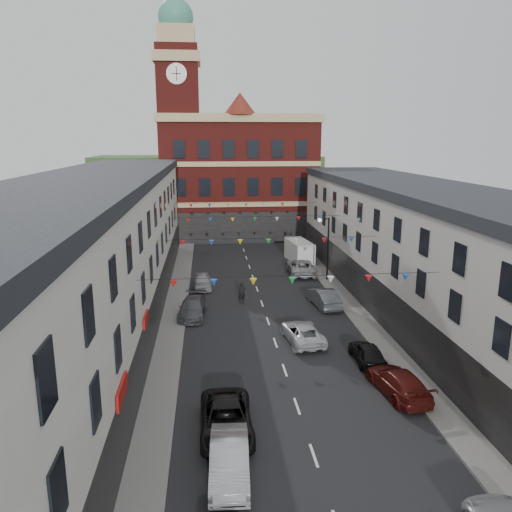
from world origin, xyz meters
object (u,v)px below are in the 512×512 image
object	(u,v)px
car_left_c	(226,419)
car_left_d	(193,308)
white_van	(299,251)
pedestrian	(242,293)
street_lamp	(326,240)
moving_car	(303,332)
car_right_c	(398,382)
car_right_e	(324,297)
car_right_f	(301,267)
car_left_e	(203,281)
car_left_b	(229,460)
car_right_d	(367,353)

from	to	relation	value
car_left_c	car_left_d	size ratio (longest dim) A/B	1.09
white_van	pedestrian	distance (m)	15.37
car_left_d	street_lamp	bearing A→B (deg)	40.65
moving_car	car_right_c	bearing A→B (deg)	110.87
car_right_e	car_right_f	size ratio (longest dim) A/B	0.83
car_left_e	car_right_e	world-z (taller)	car_right_e
car_right_c	car_right_f	distance (m)	23.85
car_left_b	car_left_c	bearing A→B (deg)	92.50
moving_car	car_right_e	bearing A→B (deg)	-119.26
street_lamp	car_right_e	bearing A→B (deg)	-103.79
car_right_e	moving_car	world-z (taller)	car_right_e
car_left_b	moving_car	xyz separation A→B (m)	(5.40, 12.96, -0.07)
street_lamp	car_right_d	world-z (taller)	street_lamp
car_right_c	pedestrian	xyz separation A→B (m)	(-7.05, 15.58, 0.19)
car_left_b	moving_car	bearing A→B (deg)	69.89
car_right_c	pedestrian	size ratio (longest dim) A/B	2.68
car_left_b	pedestrian	world-z (taller)	pedestrian
street_lamp	white_van	xyz separation A→B (m)	(-0.95, 7.86, -2.78)
car_right_f	car_right_e	bearing A→B (deg)	92.71
car_left_d	car_right_f	distance (m)	15.04
car_left_d	car_right_c	distance (m)	16.91
street_lamp	car_right_f	size ratio (longest dim) A/B	1.12
white_van	car_left_c	bearing A→B (deg)	-113.09
street_lamp	car_left_e	size ratio (longest dim) A/B	1.53
car_right_f	car_left_b	bearing A→B (deg)	76.79
car_right_e	white_van	xyz separation A→B (m)	(0.79, 14.96, 0.39)
car_left_d	white_van	size ratio (longest dim) A/B	0.92
street_lamp	white_van	bearing A→B (deg)	96.90
car_left_d	car_right_e	world-z (taller)	car_right_e
car_left_d	car_right_e	bearing A→B (deg)	13.00
car_left_b	car_left_c	world-z (taller)	car_left_b
car_right_c	white_van	bearing A→B (deg)	-97.59
car_right_f	white_van	size ratio (longest dim) A/B	1.05
car_left_c	white_van	bearing A→B (deg)	73.93
car_left_b	street_lamp	bearing A→B (deg)	71.86
car_right_c	car_right_f	world-z (taller)	car_right_f
car_left_b	car_right_f	bearing A→B (deg)	76.58
car_left_c	car_left_d	distance (m)	15.68
car_right_d	car_left_b	bearing A→B (deg)	47.45
moving_car	pedestrian	xyz separation A→B (m)	(-3.40, 8.26, 0.23)
car_left_d	white_van	xyz separation A→B (m)	(11.10, 16.28, 0.45)
pedestrian	white_van	bearing A→B (deg)	42.02
moving_car	street_lamp	bearing A→B (deg)	-114.42
car_left_c	car_right_c	size ratio (longest dim) A/B	1.08
car_left_c	car_right_c	world-z (taller)	car_left_c
car_left_c	car_right_c	distance (m)	9.44
moving_car	pedestrian	size ratio (longest dim) A/B	2.65
car_right_e	pedestrian	xyz separation A→B (m)	(-6.41, 1.38, 0.14)
car_right_c	car_right_e	size ratio (longest dim) A/B	1.06
white_van	car_right_e	bearing A→B (deg)	-100.00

